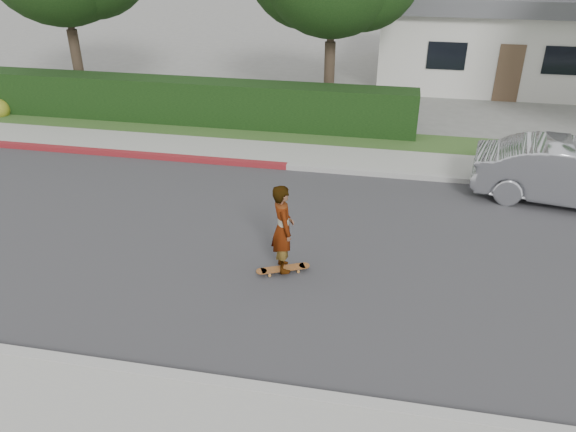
# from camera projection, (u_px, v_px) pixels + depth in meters

# --- Properties ---
(ground) EXTENTS (120.00, 120.00, 0.00)m
(ground) POSITION_uv_depth(u_px,v_px,m) (205.00, 239.00, 12.14)
(ground) COLOR slate
(ground) RESTS_ON ground
(road) EXTENTS (60.00, 8.00, 0.01)m
(road) POSITION_uv_depth(u_px,v_px,m) (205.00, 239.00, 12.14)
(road) COLOR #2D2D30
(road) RESTS_ON ground
(curb_near) EXTENTS (60.00, 0.20, 0.15)m
(curb_near) POSITION_uv_depth(u_px,v_px,m) (119.00, 369.00, 8.56)
(curb_near) COLOR #9E9E99
(curb_near) RESTS_ON ground
(sidewalk_near) EXTENTS (60.00, 1.60, 0.12)m
(sidewalk_near) POSITION_uv_depth(u_px,v_px,m) (90.00, 415.00, 7.78)
(sidewalk_near) COLOR gray
(sidewalk_near) RESTS_ON ground
(curb_far) EXTENTS (60.00, 0.20, 0.15)m
(curb_far) POSITION_uv_depth(u_px,v_px,m) (252.00, 164.00, 15.65)
(curb_far) COLOR #9E9E99
(curb_far) RESTS_ON ground
(curb_red_section) EXTENTS (12.00, 0.21, 0.15)m
(curb_red_section) POSITION_uv_depth(u_px,v_px,m) (87.00, 151.00, 16.50)
(curb_red_section) COLOR maroon
(curb_red_section) RESTS_ON ground
(sidewalk_far) EXTENTS (60.00, 1.60, 0.12)m
(sidewalk_far) POSITION_uv_depth(u_px,v_px,m) (259.00, 153.00, 16.44)
(sidewalk_far) COLOR gray
(sidewalk_far) RESTS_ON ground
(planting_strip) EXTENTS (60.00, 1.60, 0.10)m
(planting_strip) POSITION_uv_depth(u_px,v_px,m) (271.00, 134.00, 17.83)
(planting_strip) COLOR #2D4C1E
(planting_strip) RESTS_ON ground
(hedge) EXTENTS (15.00, 1.00, 1.50)m
(hedge) POSITION_uv_depth(u_px,v_px,m) (186.00, 102.00, 18.52)
(hedge) COLOR black
(hedge) RESTS_ON ground
(house) EXTENTS (10.60, 8.60, 4.30)m
(house) POSITION_uv_depth(u_px,v_px,m) (504.00, 26.00, 23.64)
(house) COLOR beige
(house) RESTS_ON ground
(skateboard) EXTENTS (1.06, 0.63, 0.10)m
(skateboard) POSITION_uv_depth(u_px,v_px,m) (283.00, 269.00, 10.96)
(skateboard) COLOR #BD7A33
(skateboard) RESTS_ON ground
(skateboarder) EXTENTS (0.65, 0.76, 1.78)m
(skateboarder) POSITION_uv_depth(u_px,v_px,m) (283.00, 228.00, 10.53)
(skateboarder) COLOR white
(skateboarder) RESTS_ON skateboard
(car_silver) EXTENTS (4.67, 2.22, 1.48)m
(car_silver) POSITION_uv_depth(u_px,v_px,m) (571.00, 174.00, 13.40)
(car_silver) COLOR #ADAFB4
(car_silver) RESTS_ON ground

